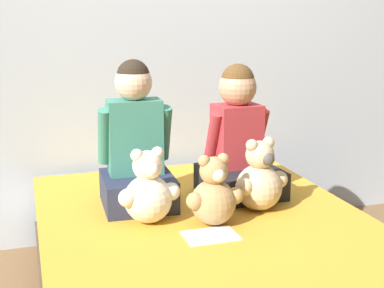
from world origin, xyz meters
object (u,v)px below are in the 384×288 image
teddy_bear_between_children (214,195)px  sign_card (211,236)px  child_on_right (238,142)px  teddy_bear_held_by_right_child (259,180)px  bed (217,281)px  teddy_bear_held_by_left_child (148,192)px  child_on_left (136,147)px

teddy_bear_between_children → sign_card: 0.18m
child_on_right → sign_card: size_ratio=2.95×
child_on_right → teddy_bear_held_by_right_child: 0.27m
teddy_bear_held_by_right_child → teddy_bear_between_children: (-0.25, -0.10, -0.01)m
teddy_bear_held_by_right_child → sign_card: 0.39m
bed → teddy_bear_held_by_right_child: teddy_bear_held_by_right_child is taller
bed → teddy_bear_held_by_left_child: 0.46m
teddy_bear_held_by_left_child → teddy_bear_held_by_right_child: teddy_bear_held_by_right_child is taller
child_on_left → sign_card: size_ratio=3.11×
teddy_bear_held_by_left_child → teddy_bear_between_children: bearing=-30.4°
teddy_bear_held_by_right_child → teddy_bear_between_children: bearing=-172.6°
bed → child_on_right: size_ratio=3.19×
teddy_bear_held_by_left_child → teddy_bear_between_children: (0.25, -0.10, -0.01)m
sign_card → bed: bearing=38.7°
teddy_bear_held_by_left_child → teddy_bear_between_children: teddy_bear_held_by_left_child is taller
bed → teddy_bear_held_by_right_child: 0.47m
child_on_right → sign_card: (-0.30, -0.46, -0.25)m
teddy_bear_held_by_left_child → child_on_right: bearing=17.8°
teddy_bear_held_by_right_child → sign_card: (-0.30, -0.21, -0.13)m
sign_card → child_on_left: bearing=113.2°
teddy_bear_held_by_right_child → bed: bearing=-159.7°
bed → child_on_left: size_ratio=3.03×
sign_card → teddy_bear_held_by_right_child: bearing=35.3°
teddy_bear_held_by_right_child → teddy_bear_held_by_left_child: bearing=165.3°
sign_card → teddy_bear_between_children: bearing=65.2°
child_on_left → sign_card: 0.56m
bed → teddy_bear_between_children: 0.35m
bed → teddy_bear_between_children: teddy_bear_between_children is taller
child_on_right → teddy_bear_held_by_right_child: size_ratio=1.91×
teddy_bear_held_by_left_child → sign_card: (0.20, -0.22, -0.13)m
child_on_left → teddy_bear_held_by_right_child: child_on_left is taller
child_on_left → teddy_bear_between_children: bearing=-51.7°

